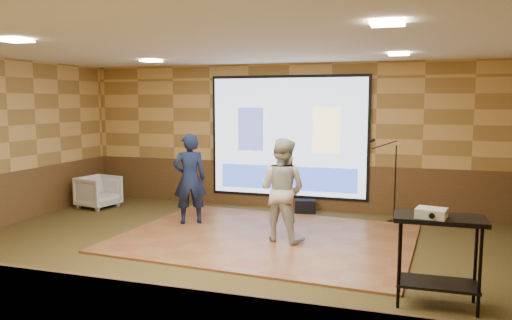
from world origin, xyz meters
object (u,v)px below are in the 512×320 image
(projector_screen, at_px, (288,138))
(player_right, at_px, (282,190))
(duffel_bag, at_px, (305,206))
(player_left, at_px, (190,179))
(projector, at_px, (431,213))
(dance_floor, at_px, (266,237))
(banquet_chair, at_px, (98,192))
(mic_stand, at_px, (392,196))
(av_table, at_px, (439,243))

(projector_screen, height_order, player_right, projector_screen)
(projector_screen, xyz_separation_m, player_right, (0.52, -2.45, -0.63))
(duffel_bag, bearing_deg, player_left, -137.80)
(player_left, relative_size, projector, 5.34)
(dance_floor, bearing_deg, player_right, -23.12)
(projector, height_order, duffel_bag, projector)
(player_left, height_order, banquet_chair, player_left)
(dance_floor, height_order, player_right, player_right)
(dance_floor, relative_size, player_right, 2.83)
(dance_floor, relative_size, player_left, 2.84)
(player_left, bearing_deg, projector_screen, -157.38)
(mic_stand, xyz_separation_m, banquet_chair, (-5.93, -0.57, -0.16))
(banquet_chair, bearing_deg, projector_screen, -61.10)
(dance_floor, height_order, mic_stand, mic_stand)
(projector, height_order, banquet_chair, projector)
(projector, relative_size, mic_stand, 0.20)
(mic_stand, bearing_deg, banquet_chair, -169.40)
(dance_floor, xyz_separation_m, banquet_chair, (-4.04, 1.20, 0.32))
(banquet_chair, bearing_deg, dance_floor, -94.08)
(av_table, distance_m, duffel_bag, 4.74)
(av_table, height_order, projector, projector)
(av_table, bearing_deg, duffel_bag, 119.90)
(projector, distance_m, banquet_chair, 7.32)
(duffel_bag, bearing_deg, dance_floor, -95.79)
(projector_screen, relative_size, banquet_chair, 4.49)
(banquet_chair, distance_m, duffel_bag, 4.34)
(player_right, height_order, duffel_bag, player_right)
(dance_floor, bearing_deg, projector, -40.46)
(dance_floor, relative_size, av_table, 4.61)
(banquet_chair, bearing_deg, duffel_bag, -65.94)
(player_left, height_order, projector, player_left)
(banquet_chair, xyz_separation_m, duffel_bag, (4.25, 0.87, -0.21))
(projector_screen, height_order, projector, projector_screen)
(projector_screen, distance_m, projector, 5.19)
(player_left, bearing_deg, player_right, 131.07)
(projector, bearing_deg, duffel_bag, 129.89)
(player_left, bearing_deg, banquet_chair, -48.42)
(mic_stand, height_order, duffel_bag, mic_stand)
(mic_stand, bearing_deg, player_left, -154.08)
(dance_floor, height_order, av_table, av_table)
(av_table, height_order, banquet_chair, av_table)
(dance_floor, height_order, projector, projector)
(projector, bearing_deg, av_table, 57.47)
(player_left, xyz_separation_m, duffel_bag, (1.78, 1.61, -0.72))
(dance_floor, xyz_separation_m, player_left, (-1.57, 0.46, 0.83))
(projector, bearing_deg, player_left, 159.14)
(projector_screen, relative_size, mic_stand, 2.14)
(av_table, distance_m, banquet_chair, 7.34)
(av_table, xyz_separation_m, projector, (-0.09, -0.09, 0.34))
(av_table, height_order, mic_stand, mic_stand)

